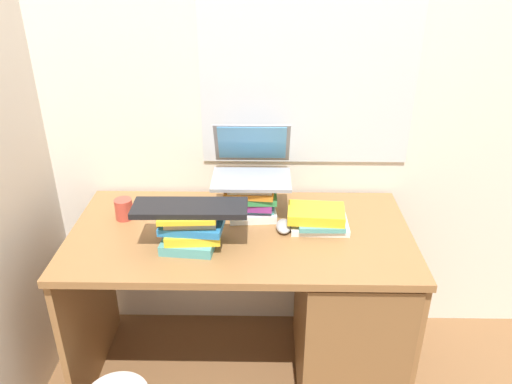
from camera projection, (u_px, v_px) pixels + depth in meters
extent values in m
plane|color=brown|center=(243.00, 368.00, 2.35)|extent=(6.00, 6.00, 0.00)
cube|color=silver|center=(243.00, 69.00, 2.10)|extent=(6.00, 0.05, 2.60)
cube|color=silver|center=(308.00, 72.00, 2.07)|extent=(0.90, 0.01, 0.80)
cube|color=olive|center=(240.00, 234.00, 2.01)|extent=(1.36, 0.69, 0.03)
cube|color=olive|center=(89.00, 306.00, 2.19)|extent=(0.02, 0.63, 0.72)
cube|color=olive|center=(396.00, 309.00, 2.17)|extent=(0.02, 0.63, 0.72)
cube|color=brown|center=(347.00, 314.00, 2.15)|extent=(0.41, 0.58, 0.68)
cube|color=white|center=(252.00, 212.00, 2.11)|extent=(0.20, 0.17, 0.04)
cube|color=teal|center=(254.00, 205.00, 2.10)|extent=(0.18, 0.13, 0.02)
cube|color=#8C338C|center=(253.00, 200.00, 2.09)|extent=(0.17, 0.17, 0.03)
cube|color=#338C4C|center=(253.00, 193.00, 2.08)|extent=(0.20, 0.18, 0.03)
cube|color=orange|center=(250.00, 190.00, 2.06)|extent=(0.21, 0.17, 0.02)
cube|color=beige|center=(250.00, 185.00, 2.05)|extent=(0.18, 0.15, 0.02)
cube|color=teal|center=(190.00, 240.00, 1.91)|extent=(0.21, 0.20, 0.04)
cube|color=yellow|center=(193.00, 234.00, 1.88)|extent=(0.21, 0.14, 0.04)
cube|color=#2672B2|center=(192.00, 224.00, 1.88)|extent=(0.24, 0.18, 0.03)
cube|color=gray|center=(191.00, 218.00, 1.87)|extent=(0.19, 0.13, 0.03)
cube|color=yellow|center=(188.00, 212.00, 1.85)|extent=(0.22, 0.19, 0.02)
cube|color=white|center=(319.00, 224.00, 2.03)|extent=(0.23, 0.16, 0.02)
cube|color=teal|center=(320.00, 219.00, 2.02)|extent=(0.18, 0.18, 0.02)
cube|color=yellow|center=(316.00, 214.00, 2.00)|extent=(0.23, 0.16, 0.04)
cube|color=gray|center=(251.00, 180.00, 2.04)|extent=(0.32, 0.21, 0.01)
cube|color=gray|center=(252.00, 143.00, 2.13)|extent=(0.32, 0.09, 0.19)
cube|color=#59A5E5|center=(252.00, 143.00, 2.12)|extent=(0.29, 0.08, 0.17)
cube|color=black|center=(190.00, 208.00, 1.84)|extent=(0.42, 0.14, 0.02)
ellipsoid|color=#A5A8AD|center=(284.00, 226.00, 2.00)|extent=(0.06, 0.10, 0.04)
cylinder|color=#B23F33|center=(124.00, 209.00, 2.08)|extent=(0.07, 0.07, 0.09)
torus|color=#B23F33|center=(135.00, 208.00, 2.08)|extent=(0.05, 0.01, 0.05)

